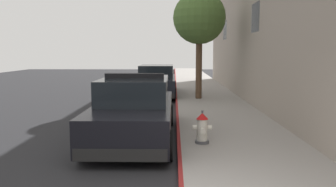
# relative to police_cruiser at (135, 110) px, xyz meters

# --- Properties ---
(ground_plane) EXTENTS (28.60, 60.00, 0.20)m
(ground_plane) POSITION_rel_police_cruiser_xyz_m (-3.39, 5.55, -0.84)
(ground_plane) COLOR #232326
(sidewalk_pavement) EXTENTS (2.91, 60.00, 0.14)m
(sidewalk_pavement) POSITION_rel_police_cruiser_xyz_m (2.61, 5.55, -0.68)
(sidewalk_pavement) COLOR gray
(sidewalk_pavement) RESTS_ON ground
(curb_painted_edge) EXTENTS (0.08, 60.00, 0.14)m
(curb_painted_edge) POSITION_rel_police_cruiser_xyz_m (1.11, 5.55, -0.68)
(curb_painted_edge) COLOR maroon
(curb_painted_edge) RESTS_ON ground
(storefront_building) EXTENTS (5.63, 27.96, 6.74)m
(storefront_building) POSITION_rel_police_cruiser_xyz_m (6.76, 4.67, 2.63)
(storefront_building) COLOR gray
(storefront_building) RESTS_ON ground
(police_cruiser) EXTENTS (1.94, 4.84, 1.68)m
(police_cruiser) POSITION_rel_police_cruiser_xyz_m (0.00, 0.00, 0.00)
(police_cruiser) COLOR black
(police_cruiser) RESTS_ON ground
(parked_car_silver_ahead) EXTENTS (1.94, 4.84, 1.56)m
(parked_car_silver_ahead) POSITION_rel_police_cruiser_xyz_m (0.13, 8.65, -0.00)
(parked_car_silver_ahead) COLOR black
(parked_car_silver_ahead) RESTS_ON ground
(fire_hydrant) EXTENTS (0.44, 0.40, 0.76)m
(fire_hydrant) POSITION_rel_police_cruiser_xyz_m (1.64, -0.87, -0.26)
(fire_hydrant) COLOR #4C4C51
(fire_hydrant) RESTS_ON sidewalk_pavement
(street_tree) EXTENTS (2.32, 2.32, 4.73)m
(street_tree) POSITION_rel_police_cruiser_xyz_m (2.11, 6.82, 2.93)
(street_tree) COLOR brown
(street_tree) RESTS_ON sidewalk_pavement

